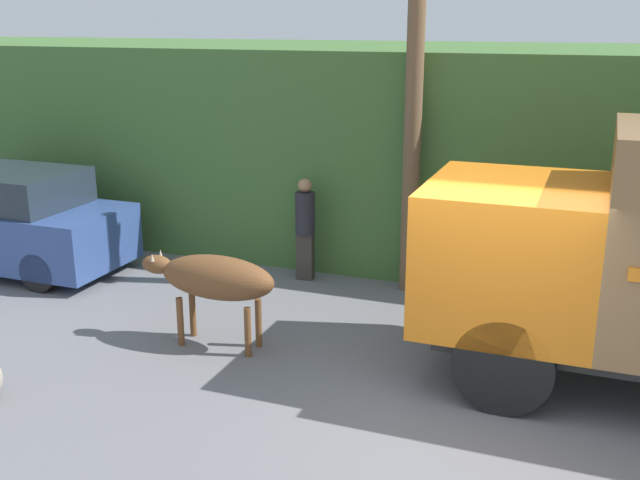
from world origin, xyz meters
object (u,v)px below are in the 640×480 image
(parked_suv, at_px, (9,222))
(pedestrian_on_hill, at_px, (305,224))
(utility_pole, at_px, (414,94))
(brown_cow, at_px, (215,278))

(parked_suv, relative_size, pedestrian_on_hill, 2.41)
(parked_suv, height_order, utility_pole, utility_pole)
(brown_cow, xyz_separation_m, parked_suv, (-5.02, 1.67, -0.12))
(brown_cow, xyz_separation_m, utility_pole, (1.88, 3.09, 2.22))
(parked_suv, relative_size, utility_pole, 0.69)
(parked_suv, distance_m, utility_pole, 7.42)
(brown_cow, distance_m, utility_pole, 4.25)
(parked_suv, xyz_separation_m, utility_pole, (6.90, 1.42, 2.34))
(parked_suv, distance_m, pedestrian_on_hill, 5.29)
(parked_suv, xyz_separation_m, pedestrian_on_hill, (5.13, 1.29, 0.13))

